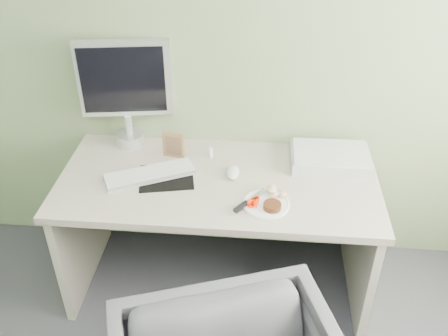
# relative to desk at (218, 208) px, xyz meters

# --- Properties ---
(wall_back) EXTENTS (3.50, 0.00, 3.50)m
(wall_back) POSITION_rel_desk_xyz_m (0.00, 0.38, 0.80)
(wall_back) COLOR #71875F
(wall_back) RESTS_ON floor
(desk) EXTENTS (1.60, 0.75, 0.73)m
(desk) POSITION_rel_desk_xyz_m (0.00, 0.00, 0.00)
(desk) COLOR #C0B1A1
(desk) RESTS_ON floor
(plate) EXTENTS (0.22, 0.22, 0.01)m
(plate) POSITION_rel_desk_xyz_m (0.24, -0.19, 0.19)
(plate) COLOR white
(plate) RESTS_ON desk
(steak) EXTENTS (0.09, 0.09, 0.03)m
(steak) POSITION_rel_desk_xyz_m (0.27, -0.22, 0.21)
(steak) COLOR black
(steak) RESTS_ON plate
(potato_pile) EXTENTS (0.12, 0.11, 0.05)m
(potato_pile) POSITION_rel_desk_xyz_m (0.28, -0.13, 0.22)
(potato_pile) COLOR tan
(potato_pile) RESTS_ON plate
(carrot_heap) EXTENTS (0.06, 0.05, 0.04)m
(carrot_heap) POSITION_rel_desk_xyz_m (0.19, -0.20, 0.21)
(carrot_heap) COLOR #FF2405
(carrot_heap) RESTS_ON plate
(steak_knife) EXTENTS (0.15, 0.19, 0.02)m
(steak_knife) POSITION_rel_desk_xyz_m (0.15, -0.21, 0.21)
(steak_knife) COLOR silver
(steak_knife) RESTS_ON plate
(mousepad) EXTENTS (0.31, 0.28, 0.00)m
(mousepad) POSITION_rel_desk_xyz_m (-0.26, -0.01, 0.18)
(mousepad) COLOR black
(mousepad) RESTS_ON desk
(keyboard) EXTENTS (0.46, 0.31, 0.02)m
(keyboard) POSITION_rel_desk_xyz_m (-0.34, -0.01, 0.20)
(keyboard) COLOR white
(keyboard) RESTS_ON desk
(computer_mouse) EXTENTS (0.07, 0.12, 0.04)m
(computer_mouse) POSITION_rel_desk_xyz_m (0.07, 0.04, 0.20)
(computer_mouse) COLOR white
(computer_mouse) RESTS_ON desk
(photo_frame) EXTENTS (0.12, 0.04, 0.15)m
(photo_frame) POSITION_rel_desk_xyz_m (-0.25, 0.19, 0.26)
(photo_frame) COLOR olive
(photo_frame) RESTS_ON desk
(eyedrop_bottle) EXTENTS (0.02, 0.02, 0.07)m
(eyedrop_bottle) POSITION_rel_desk_xyz_m (-0.06, 0.20, 0.21)
(eyedrop_bottle) COLOR white
(eyedrop_bottle) RESTS_ON desk
(scanner) EXTENTS (0.41, 0.28, 0.06)m
(scanner) POSITION_rel_desk_xyz_m (0.57, 0.19, 0.21)
(scanner) COLOR silver
(scanner) RESTS_ON desk
(monitor) EXTENTS (0.49, 0.16, 0.59)m
(monitor) POSITION_rel_desk_xyz_m (-0.52, 0.32, 0.51)
(monitor) COLOR silver
(monitor) RESTS_ON desk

